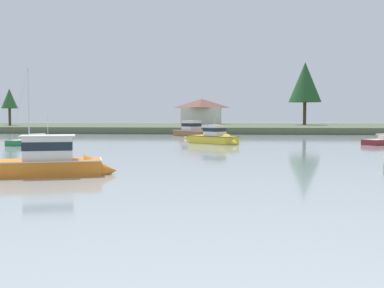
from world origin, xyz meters
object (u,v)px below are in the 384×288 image
(cruiser_wood, at_px, (189,133))
(cruiser_yellow, at_px, (217,140))
(mooring_buoy_yellow, at_px, (186,138))
(cruiser_orange, at_px, (54,166))
(sailboat_green, at_px, (33,143))

(cruiser_wood, distance_m, cruiser_yellow, 20.98)
(cruiser_wood, xyz_separation_m, mooring_buoy_yellow, (0.40, -8.86, -0.43))
(cruiser_orange, relative_size, sailboat_green, 0.88)
(cruiser_yellow, distance_m, cruiser_orange, 31.71)
(cruiser_wood, relative_size, cruiser_yellow, 1.15)
(cruiser_orange, bearing_deg, cruiser_wood, 87.27)
(cruiser_yellow, relative_size, sailboat_green, 0.75)
(cruiser_orange, bearing_deg, mooring_buoy_yellow, 86.16)
(cruiser_yellow, xyz_separation_m, sailboat_green, (-20.53, -3.26, -0.27))
(sailboat_green, distance_m, mooring_buoy_yellow, 21.51)
(cruiser_wood, bearing_deg, cruiser_orange, -92.73)
(cruiser_orange, height_order, mooring_buoy_yellow, cruiser_orange)
(mooring_buoy_yellow, bearing_deg, cruiser_yellow, -67.09)
(cruiser_yellow, height_order, mooring_buoy_yellow, cruiser_yellow)
(cruiser_yellow, height_order, sailboat_green, sailboat_green)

